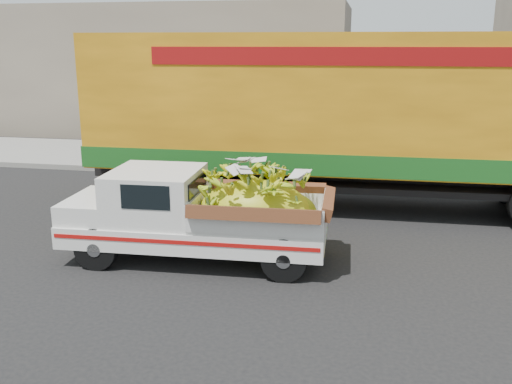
# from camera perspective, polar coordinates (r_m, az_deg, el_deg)

# --- Properties ---
(ground) EXTENTS (100.00, 100.00, 0.00)m
(ground) POSITION_cam_1_polar(r_m,az_deg,el_deg) (9.71, -1.21, -7.08)
(ground) COLOR black
(ground) RESTS_ON ground
(curb) EXTENTS (60.00, 0.25, 0.15)m
(curb) POSITION_cam_1_polar(r_m,az_deg,el_deg) (15.51, 3.70, 1.55)
(curb) COLOR gray
(curb) RESTS_ON ground
(sidewalk) EXTENTS (60.00, 4.00, 0.14)m
(sidewalk) POSITION_cam_1_polar(r_m,az_deg,el_deg) (17.55, 4.61, 3.07)
(sidewalk) COLOR gray
(sidewalk) RESTS_ON ground
(building_left) EXTENTS (18.00, 6.00, 5.00)m
(building_left) POSITION_cam_1_polar(r_m,az_deg,el_deg) (25.07, -12.45, 11.87)
(building_left) COLOR gray
(building_left) RESTS_ON ground
(pickup_truck) EXTENTS (4.45, 1.77, 1.54)m
(pickup_truck) POSITION_cam_1_polar(r_m,az_deg,el_deg) (9.56, -4.09, -2.19)
(pickup_truck) COLOR black
(pickup_truck) RESTS_ON ground
(semi_trailer) EXTENTS (12.02, 2.72, 3.80)m
(semi_trailer) POSITION_cam_1_polar(r_m,az_deg,el_deg) (12.62, 10.48, 7.74)
(semi_trailer) COLOR black
(semi_trailer) RESTS_ON ground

